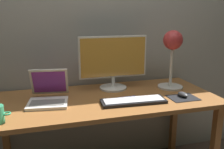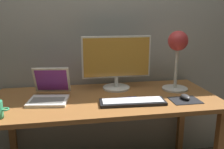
# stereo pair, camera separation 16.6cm
# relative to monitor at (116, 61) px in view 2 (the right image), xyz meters

# --- Properties ---
(back_wall) EXTENTS (4.80, 0.06, 2.60)m
(back_wall) POSITION_rel_monitor_xyz_m (-0.11, 0.21, 0.33)
(back_wall) COLOR #9E998E
(back_wall) RESTS_ON ground
(desk) EXTENTS (1.60, 0.70, 0.74)m
(desk) POSITION_rel_monitor_xyz_m (-0.11, -0.19, -0.31)
(desk) COLOR #935B2D
(desk) RESTS_ON ground
(monitor) EXTENTS (0.54, 0.22, 0.42)m
(monitor) POSITION_rel_monitor_xyz_m (0.00, 0.00, 0.00)
(monitor) COLOR silver
(monitor) RESTS_ON desk
(keyboard_main) EXTENTS (0.45, 0.16, 0.03)m
(keyboard_main) POSITION_rel_monitor_xyz_m (0.05, -0.34, -0.22)
(keyboard_main) COLOR black
(keyboard_main) RESTS_ON desk
(laptop) EXTENTS (0.30, 0.33, 0.22)m
(laptop) POSITION_rel_monitor_xyz_m (-0.50, -0.16, -0.17)
(laptop) COLOR silver
(laptop) RESTS_ON desk
(desk_lamp) EXTENTS (0.20, 0.20, 0.46)m
(desk_lamp) POSITION_rel_monitor_xyz_m (0.45, -0.10, 0.10)
(desk_lamp) COLOR beige
(desk_lamp) RESTS_ON desk
(mousepad) EXTENTS (0.20, 0.16, 0.00)m
(mousepad) POSITION_rel_monitor_xyz_m (0.42, -0.35, -0.23)
(mousepad) COLOR black
(mousepad) RESTS_ON desk
(mouse) EXTENTS (0.06, 0.10, 0.03)m
(mouse) POSITION_rel_monitor_xyz_m (0.43, -0.33, -0.21)
(mouse) COLOR #38383A
(mouse) RESTS_ON mousepad
(pen) EXTENTS (0.14, 0.01, 0.01)m
(pen) POSITION_rel_monitor_xyz_m (0.03, -0.23, -0.23)
(pen) COLOR #2633A5
(pen) RESTS_ON desk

